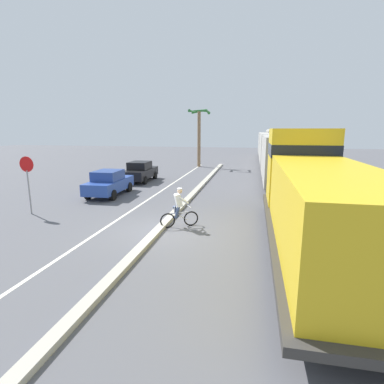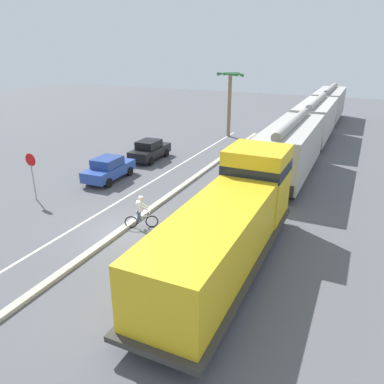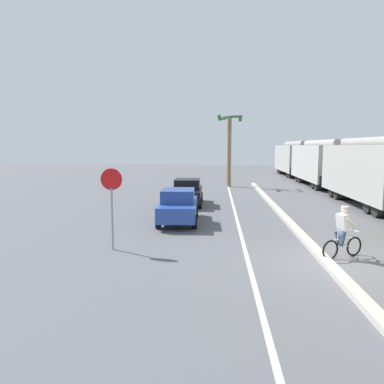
{
  "view_description": "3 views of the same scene",
  "coord_description": "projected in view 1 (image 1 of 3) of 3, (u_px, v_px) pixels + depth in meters",
  "views": [
    {
      "loc": [
        3.74,
        -11.41,
        4.16
      ],
      "look_at": [
        0.92,
        2.33,
        1.22
      ],
      "focal_mm": 28.0,
      "sensor_mm": 36.0,
      "label": 1
    },
    {
      "loc": [
        10.29,
        -13.8,
        8.7
      ],
      "look_at": [
        2.93,
        2.0,
        1.86
      ],
      "focal_mm": 35.0,
      "sensor_mm": 36.0,
      "label": 2
    },
    {
      "loc": [
        -3.41,
        -11.53,
        3.66
      ],
      "look_at": [
        -4.72,
        8.05,
        1.22
      ],
      "focal_mm": 35.0,
      "sensor_mm": 36.0,
      "label": 3
    }
  ],
  "objects": [
    {
      "name": "ground_plane",
      "position": [
        159.0,
        231.0,
        12.53
      ],
      "size": [
        120.0,
        120.0,
        0.0
      ],
      "primitive_type": "plane",
      "color": "#56565B"
    },
    {
      "name": "median_curb",
      "position": [
        189.0,
        198.0,
        18.26
      ],
      "size": [
        0.36,
        36.0,
        0.16
      ],
      "primitive_type": "cube",
      "color": "#B2AD9E",
      "rests_on": "ground"
    },
    {
      "name": "lane_stripe",
      "position": [
        152.0,
        197.0,
        18.75
      ],
      "size": [
        0.14,
        36.0,
        0.01
      ],
      "primitive_type": "cube",
      "color": "silver",
      "rests_on": "ground"
    },
    {
      "name": "locomotive",
      "position": [
        313.0,
        198.0,
        10.57
      ],
      "size": [
        3.1,
        11.61,
        4.2
      ],
      "color": "gold",
      "rests_on": "ground"
    },
    {
      "name": "hopper_car_lead",
      "position": [
        283.0,
        158.0,
        22.17
      ],
      "size": [
        2.9,
        10.6,
        4.18
      ],
      "color": "#A9A79F",
      "rests_on": "ground"
    },
    {
      "name": "hopper_car_middle",
      "position": [
        273.0,
        149.0,
        33.29
      ],
      "size": [
        2.9,
        10.6,
        4.18
      ],
      "color": "#B2AFA8",
      "rests_on": "ground"
    },
    {
      "name": "hopper_car_trailing",
      "position": [
        269.0,
        144.0,
        44.41
      ],
      "size": [
        2.9,
        10.6,
        4.18
      ],
      "color": "#A8A59E",
      "rests_on": "ground"
    },
    {
      "name": "parked_car_blue",
      "position": [
        109.0,
        183.0,
        19.12
      ],
      "size": [
        1.95,
        4.26,
        1.62
      ],
      "color": "#28479E",
      "rests_on": "ground"
    },
    {
      "name": "parked_car_black",
      "position": [
        140.0,
        171.0,
        24.32
      ],
      "size": [
        1.89,
        4.23,
        1.62
      ],
      "color": "black",
      "rests_on": "ground"
    },
    {
      "name": "cyclist",
      "position": [
        179.0,
        209.0,
        12.86
      ],
      "size": [
        1.53,
        0.87,
        1.71
      ],
      "color": "black",
      "rests_on": "ground"
    },
    {
      "name": "stop_sign",
      "position": [
        27.0,
        174.0,
        14.64
      ],
      "size": [
        0.76,
        0.08,
        2.88
      ],
      "color": "gray",
      "rests_on": "ground"
    },
    {
      "name": "palm_tree_near",
      "position": [
        199.0,
        126.0,
        33.25
      ],
      "size": [
        2.23,
        2.36,
        6.48
      ],
      "color": "#846647",
      "rests_on": "ground"
    }
  ]
}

